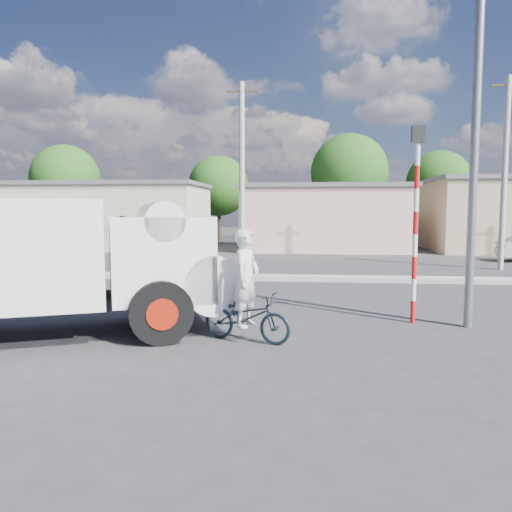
# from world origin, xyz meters

# --- Properties ---
(ground_plane) EXTENTS (120.00, 120.00, 0.00)m
(ground_plane) POSITION_xyz_m (0.00, 0.00, 0.00)
(ground_plane) COLOR #2B2B2E
(ground_plane) RESTS_ON ground
(median) EXTENTS (40.00, 0.80, 0.16)m
(median) POSITION_xyz_m (0.00, 8.00, 0.08)
(median) COLOR #99968E
(median) RESTS_ON ground
(truck) EXTENTS (7.02, 4.75, 2.73)m
(truck) POSITION_xyz_m (-3.95, -0.38, 1.52)
(truck) COLOR black
(truck) RESTS_ON ground
(bicycle) EXTENTS (1.94, 1.22, 0.96)m
(bicycle) POSITION_xyz_m (-0.34, -0.43, 0.48)
(bicycle) COLOR black
(bicycle) RESTS_ON ground
(cyclist) EXTENTS (0.65, 0.79, 1.87)m
(cyclist) POSITION_xyz_m (-0.34, -0.43, 0.94)
(cyclist) COLOR silver
(cyclist) RESTS_ON ground
(traffic_pole) EXTENTS (0.28, 0.18, 4.36)m
(traffic_pole) POSITION_xyz_m (3.20, 1.50, 2.59)
(traffic_pole) COLOR red
(traffic_pole) RESTS_ON ground
(streetlight) EXTENTS (2.34, 0.22, 9.00)m
(streetlight) POSITION_xyz_m (4.14, 1.20, 4.96)
(streetlight) COLOR slate
(streetlight) RESTS_ON ground
(building_row) EXTENTS (37.80, 7.30, 4.44)m
(building_row) POSITION_xyz_m (1.10, 22.00, 2.13)
(building_row) COLOR beige
(building_row) RESTS_ON ground
(tree_row) EXTENTS (51.24, 7.43, 8.42)m
(tree_row) POSITION_xyz_m (7.45, 28.53, 4.96)
(tree_row) COLOR #38281E
(tree_row) RESTS_ON ground
(utility_poles) EXTENTS (35.40, 0.24, 8.00)m
(utility_poles) POSITION_xyz_m (3.25, 12.00, 4.07)
(utility_poles) COLOR #99968E
(utility_poles) RESTS_ON ground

